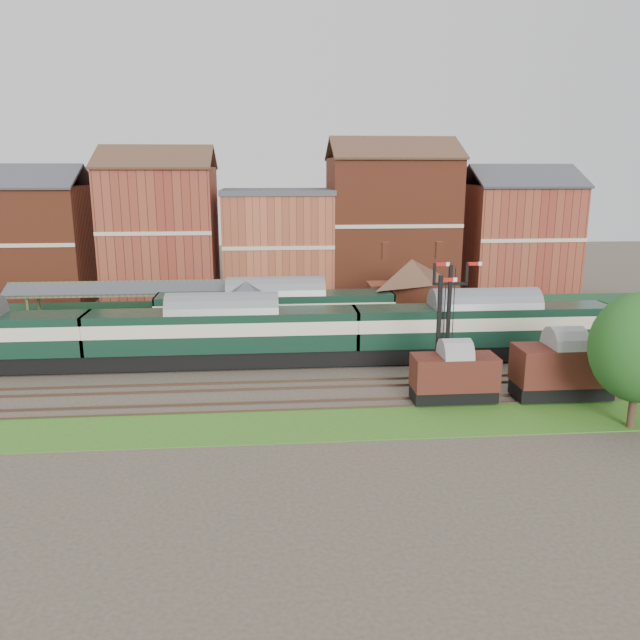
{
  "coord_description": "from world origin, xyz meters",
  "views": [
    {
      "loc": [
        -1.25,
        -46.23,
        14.65
      ],
      "look_at": [
        2.87,
        2.0,
        3.0
      ],
      "focal_mm": 35.0,
      "sensor_mm": 36.0,
      "label": 1
    }
  ],
  "objects": [
    {
      "name": "semaphore_siding",
      "position": [
        10.02,
        -7.0,
        4.16
      ],
      "size": [
        1.23,
        0.25,
        8.0
      ],
      "color": "black",
      "rests_on": "ground"
    },
    {
      "name": "town_backdrop",
      "position": [
        -0.18,
        25.0,
        7.0
      ],
      "size": [
        69.0,
        10.0,
        16.0
      ],
      "color": "brown",
      "rests_on": "ground"
    },
    {
      "name": "ground",
      "position": [
        0.0,
        0.0,
        0.0
      ],
      "size": [
        160.0,
        160.0,
        0.0
      ],
      "primitive_type": "plane",
      "color": "#473D33",
      "rests_on": "ground"
    },
    {
      "name": "canopy",
      "position": [
        -11.0,
        9.75,
        4.58
      ],
      "size": [
        26.0,
        3.89,
        4.08
      ],
      "color": "#46482D",
      "rests_on": "platform"
    },
    {
      "name": "semaphore_bracket",
      "position": [
        12.04,
        -2.5,
        4.63
      ],
      "size": [
        3.6,
        0.25,
        8.18
      ],
      "color": "black",
      "rests_on": "ground"
    },
    {
      "name": "brick_hut",
      "position": [
        5.0,
        3.25,
        1.2
      ],
      "size": [
        3.2,
        2.64,
        2.94
      ],
      "color": "maroon",
      "rests_on": "ground"
    },
    {
      "name": "signal_box",
      "position": [
        -3.0,
        3.25,
        3.19
      ],
      "size": [
        5.4,
        5.4,
        6.0
      ],
      "color": "#5B6C4D",
      "rests_on": "ground"
    },
    {
      "name": "goods_van_a",
      "position": [
        10.59,
        -9.0,
        1.87
      ],
      "size": [
        5.38,
        2.33,
        3.26
      ],
      "color": "black",
      "rests_on": "ground"
    },
    {
      "name": "goods_van_b",
      "position": [
        17.8,
        -9.0,
        2.14
      ],
      "size": [
        6.22,
        2.7,
        3.78
      ],
      "color": "black",
      "rests_on": "ground"
    },
    {
      "name": "grass_back",
      "position": [
        0.0,
        16.0,
        0.03
      ],
      "size": [
        90.0,
        4.5,
        0.06
      ],
      "primitive_type": "cube",
      "color": "#2D6619",
      "rests_on": "ground"
    },
    {
      "name": "dmu_train",
      "position": [
        -4.66,
        0.0,
        2.71
      ],
      "size": [
        60.71,
        3.19,
        4.66
      ],
      "color": "black",
      "rests_on": "ground"
    },
    {
      "name": "station_building",
      "position": [
        12.0,
        9.75,
        3.96
      ],
      "size": [
        8.1,
        8.1,
        5.9
      ],
      "color": "brown",
      "rests_on": "platform"
    },
    {
      "name": "platform",
      "position": [
        -5.0,
        9.75,
        0.5
      ],
      "size": [
        55.0,
        3.4,
        1.0
      ],
      "primitive_type": "cube",
      "color": "#2D2D2D",
      "rests_on": "ground"
    },
    {
      "name": "platform_railcar",
      "position": [
        -0.58,
        6.5,
        2.72
      ],
      "size": [
        20.36,
        3.2,
        4.69
      ],
      "color": "black",
      "rests_on": "ground"
    },
    {
      "name": "tree_far",
      "position": [
        19.69,
        -13.99,
        4.87
      ],
      "size": [
        5.52,
        5.52,
        8.06
      ],
      "color": "#382619",
      "rests_on": "ground"
    },
    {
      "name": "fence",
      "position": [
        0.0,
        18.0,
        0.75
      ],
      "size": [
        90.0,
        0.12,
        1.5
      ],
      "primitive_type": "cube",
      "color": "#193823",
      "rests_on": "ground"
    },
    {
      "name": "grass_front",
      "position": [
        0.0,
        -12.0,
        0.03
      ],
      "size": [
        90.0,
        5.0,
        0.06
      ],
      "primitive_type": "cube",
      "color": "#2D6619",
      "rests_on": "ground"
    }
  ]
}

